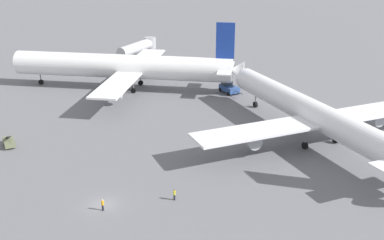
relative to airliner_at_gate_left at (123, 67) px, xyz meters
name	(u,v)px	position (x,y,z in m)	size (l,w,h in m)	color
ground_plane	(103,205)	(15.95, -54.26, -5.66)	(600.00, 600.00, 0.00)	slate
airliner_at_gate_left	(123,67)	(0.00, 0.00, 0.00)	(60.58, 47.03, 17.22)	white
airliner_being_pushed	(313,114)	(45.30, -24.46, -0.40)	(43.59, 47.77, 16.51)	silver
pushback_tug	(229,88)	(26.31, 1.95, -4.40)	(6.62, 7.48, 2.98)	#2D4C8C
gse_belt_loader_portside	(9,142)	(-8.42, -38.49, -4.84)	(4.04, 4.62, 3.02)	#666B4C
ground_crew_marshaller_foreground	(174,194)	(25.53, -50.89, -4.76)	(0.40, 0.43, 1.73)	black
ground_crew_wing_walker_right	(103,205)	(16.52, -55.65, -4.77)	(0.36, 0.36, 1.71)	black
jet_bridge	(140,47)	(-5.37, 29.67, -1.34)	(7.50, 18.43, 6.11)	#B7B7BC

